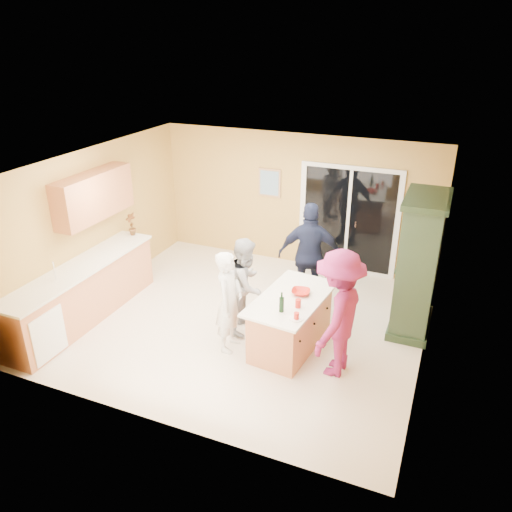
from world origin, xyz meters
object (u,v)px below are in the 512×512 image
at_px(woman_white, 229,302).
at_px(green_hutch, 418,267).
at_px(kitchen_island, 291,323).
at_px(woman_magenta, 338,314).
at_px(woman_grey, 246,285).
at_px(woman_navy, 310,255).

bearing_deg(woman_white, green_hutch, -60.21).
bearing_deg(green_hutch, kitchen_island, -141.93).
xyz_separation_m(kitchen_island, woman_white, (-0.82, -0.36, 0.38)).
bearing_deg(green_hutch, woman_magenta, -118.17).
distance_m(woman_white, woman_grey, 0.58).
distance_m(kitchen_island, woman_magenta, 0.96).
distance_m(green_hutch, woman_magenta, 1.78).
bearing_deg(woman_magenta, woman_navy, -144.99).
distance_m(green_hutch, woman_white, 2.91).
distance_m(kitchen_island, woman_grey, 0.91).
xyz_separation_m(green_hutch, woman_navy, (-1.72, 0.10, -0.15)).
bearing_deg(woman_magenta, kitchen_island, -105.79).
bearing_deg(woman_navy, woman_magenta, 103.24).
relative_size(green_hutch, woman_magenta, 1.20).
distance_m(woman_white, woman_navy, 1.84).
bearing_deg(woman_white, woman_grey, -5.47).
relative_size(woman_navy, woman_magenta, 1.00).
xyz_separation_m(kitchen_island, woman_magenta, (0.76, -0.31, 0.51)).
xyz_separation_m(kitchen_island, green_hutch, (1.59, 1.25, 0.67)).
height_order(green_hutch, woman_grey, green_hutch).
relative_size(kitchen_island, woman_magenta, 0.92).
relative_size(green_hutch, woman_navy, 1.20).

